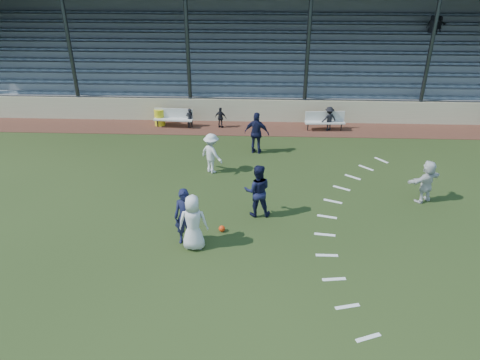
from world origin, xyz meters
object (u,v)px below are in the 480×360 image
trash_bin (160,117)px  player_navy_lead (185,217)px  bench_left (173,116)px  bench_right (325,119)px  player_white_lead (193,223)px  football (222,229)px

trash_bin → player_navy_lead: 10.64m
bench_left → trash_bin: (-0.77, 0.19, -0.14)m
bench_right → trash_bin: bearing=175.1°
bench_right → player_white_lead: size_ratio=1.06×
trash_bin → player_navy_lead: (2.85, -10.23, 0.53)m
player_white_lead → trash_bin: bearing=-74.5°
bench_left → player_navy_lead: size_ratio=1.03×
bench_right → player_navy_lead: player_navy_lead is taller
bench_left → football: bench_left is taller
trash_bin → player_white_lead: 10.97m
trash_bin → football: bearing=-67.5°
player_white_lead → player_navy_lead: 0.39m
football → bench_right: bearing=63.9°
bench_right → football: 10.34m
football → bench_left: bearing=108.8°
player_navy_lead → bench_left: bearing=102.0°
bench_left → player_white_lead: 10.59m
bench_left → player_white_lead: player_white_lead is taller
trash_bin → football: trash_bin is taller
trash_bin → player_white_lead: player_white_lead is taller
bench_left → football: size_ratio=9.35×
bench_right → trash_bin: (-8.50, 0.30, -0.14)m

